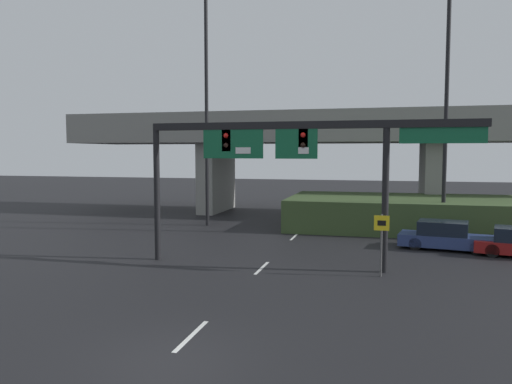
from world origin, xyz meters
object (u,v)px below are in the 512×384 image
Objects in this scene: highway_light_pole_near at (206,86)px; highway_light_pole_far at (447,95)px; speed_limit_sign at (381,236)px; parked_sedan_near_right at (445,236)px; signal_gantry at (291,151)px.

highway_light_pole_near reaches higher than highway_light_pole_far.
speed_limit_sign is 18.22m from highway_light_pole_near.
speed_limit_sign is 13.40m from highway_light_pole_far.
parked_sedan_near_right is at bearing -18.65° from highway_light_pole_near.
speed_limit_sign is 0.16× the size of highway_light_pole_far.
speed_limit_sign is at bearing -45.34° from highway_light_pole_near.
highway_light_pole_near is 15.21m from highway_light_pole_far.
speed_limit_sign is 0.14× the size of highway_light_pole_near.
highway_light_pole_near is (-11.58, 11.72, 7.77)m from speed_limit_sign.
speed_limit_sign is at bearing -11.87° from signal_gantry.
highway_light_pole_near is (-7.73, 10.91, 4.34)m from signal_gantry.
highway_light_pole_near is 17.90m from parked_sedan_near_right.
signal_gantry is 2.92× the size of parked_sedan_near_right.
speed_limit_sign is 0.52× the size of parked_sedan_near_right.
highway_light_pole_near is at bearing 125.31° from signal_gantry.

